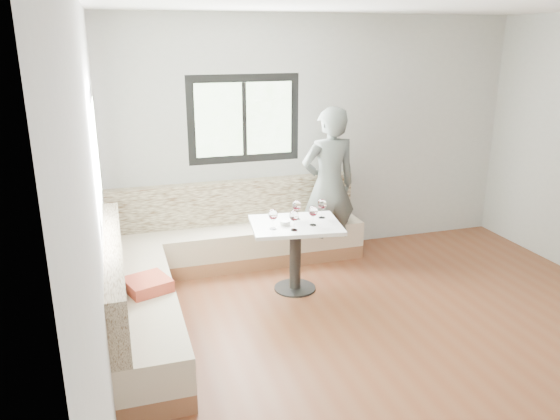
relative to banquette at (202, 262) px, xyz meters
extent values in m
cube|color=brown|center=(1.59, -1.63, -0.33)|extent=(5.00, 5.00, 0.01)
cube|color=#B7B7B2|center=(1.59, 0.87, 1.07)|extent=(5.00, 0.01, 2.80)
cube|color=#B7B7B2|center=(-0.91, -1.63, 1.07)|extent=(0.01, 5.00, 2.80)
cube|color=black|center=(0.69, 0.86, 1.32)|extent=(1.30, 0.02, 1.00)
cube|color=black|center=(-0.90, -0.73, 1.32)|extent=(0.02, 1.30, 1.00)
cube|color=brown|center=(0.54, 0.59, -0.25)|extent=(2.90, 0.55, 0.16)
cube|color=beige|center=(0.54, 0.59, -0.03)|extent=(2.90, 0.55, 0.29)
cube|color=beige|center=(0.54, 0.80, 0.37)|extent=(2.90, 0.14, 0.50)
cube|color=brown|center=(-0.64, -0.81, -0.25)|extent=(0.55, 2.25, 0.16)
cube|color=beige|center=(-0.64, -0.81, -0.03)|extent=(0.55, 2.25, 0.29)
cube|color=beige|center=(-0.84, -0.81, 0.37)|extent=(0.14, 2.25, 0.50)
cube|color=#C0422C|center=(-0.59, -0.75, 0.17)|extent=(0.45, 0.45, 0.11)
cylinder|color=black|center=(0.94, -0.24, -0.32)|extent=(0.44, 0.44, 0.02)
cylinder|color=black|center=(0.94, -0.24, 0.02)|extent=(0.12, 0.12, 0.70)
cube|color=white|center=(0.94, -0.24, 0.38)|extent=(0.98, 0.81, 0.04)
imported|color=#545B57|center=(1.57, 0.42, 0.58)|extent=(0.69, 0.47, 1.82)
cylinder|color=white|center=(0.82, -0.25, 0.42)|extent=(0.10, 0.10, 0.04)
sphere|color=black|center=(0.84, -0.24, 0.44)|extent=(0.02, 0.02, 0.02)
sphere|color=black|center=(0.81, -0.24, 0.44)|extent=(0.02, 0.02, 0.02)
sphere|color=black|center=(0.82, -0.26, 0.44)|extent=(0.02, 0.02, 0.02)
cylinder|color=white|center=(0.67, -0.34, 0.41)|extent=(0.07, 0.07, 0.01)
cylinder|color=white|center=(0.67, -0.34, 0.45)|extent=(0.01, 0.01, 0.09)
ellipsoid|color=white|center=(0.67, -0.34, 0.55)|extent=(0.09, 0.09, 0.11)
cylinder|color=#4C070E|center=(0.67, -0.34, 0.53)|extent=(0.06, 0.06, 0.02)
cylinder|color=white|center=(0.85, -0.43, 0.41)|extent=(0.07, 0.07, 0.01)
cylinder|color=white|center=(0.85, -0.43, 0.45)|extent=(0.01, 0.01, 0.09)
ellipsoid|color=white|center=(0.85, -0.43, 0.55)|extent=(0.09, 0.09, 0.11)
cylinder|color=#4C070E|center=(0.85, -0.43, 0.53)|extent=(0.06, 0.06, 0.02)
cylinder|color=white|center=(1.09, -0.35, 0.41)|extent=(0.07, 0.07, 0.01)
cylinder|color=white|center=(1.09, -0.35, 0.45)|extent=(0.01, 0.01, 0.09)
ellipsoid|color=white|center=(1.09, -0.35, 0.55)|extent=(0.09, 0.09, 0.11)
cylinder|color=#4C070E|center=(1.09, -0.35, 0.53)|extent=(0.06, 0.06, 0.02)
cylinder|color=white|center=(0.99, -0.11, 0.41)|extent=(0.07, 0.07, 0.01)
cylinder|color=white|center=(0.99, -0.11, 0.45)|extent=(0.01, 0.01, 0.09)
ellipsoid|color=white|center=(0.99, -0.11, 0.55)|extent=(0.09, 0.09, 0.11)
cylinder|color=#4C070E|center=(0.99, -0.11, 0.53)|extent=(0.06, 0.06, 0.02)
cylinder|color=white|center=(1.26, -0.16, 0.41)|extent=(0.07, 0.07, 0.01)
cylinder|color=white|center=(1.26, -0.16, 0.45)|extent=(0.01, 0.01, 0.09)
ellipsoid|color=white|center=(1.26, -0.16, 0.55)|extent=(0.09, 0.09, 0.11)
cylinder|color=#4C070E|center=(1.26, -0.16, 0.53)|extent=(0.06, 0.06, 0.02)
camera|label=1|loc=(-0.77, -5.19, 2.22)|focal=35.00mm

